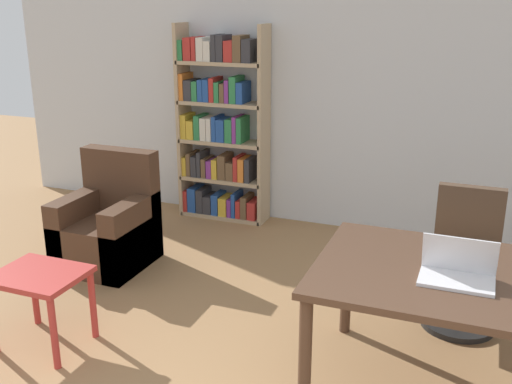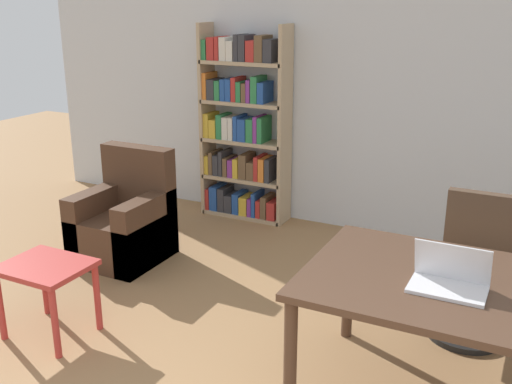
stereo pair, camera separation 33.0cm
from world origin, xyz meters
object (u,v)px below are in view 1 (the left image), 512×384
object	(u,v)px
desk	(457,288)
armchair	(109,229)
laptop	(457,271)
office_chair	(464,264)
side_table_blue	(40,286)
bookshelf	(220,131)

from	to	relation	value
desk	armchair	world-z (taller)	armchair
laptop	office_chair	world-z (taller)	laptop
side_table_blue	office_chair	bearing A→B (deg)	27.48
armchair	laptop	bearing A→B (deg)	-18.16
armchair	bookshelf	world-z (taller)	bookshelf
office_chair	armchair	world-z (taller)	office_chair
desk	side_table_blue	world-z (taller)	desk
armchair	bookshelf	bearing A→B (deg)	74.31
side_table_blue	armchair	bearing A→B (deg)	105.80
laptop	armchair	world-z (taller)	laptop
laptop	side_table_blue	bearing A→B (deg)	-172.91
desk	office_chair	world-z (taller)	office_chair
laptop	desk	bearing A→B (deg)	87.47
laptop	bookshelf	xyz separation A→B (m)	(-2.42, 2.33, 0.09)
laptop	side_table_blue	xyz separation A→B (m)	(-2.47, -0.31, -0.39)
office_chair	bookshelf	xyz separation A→B (m)	(-2.44, 1.35, 0.46)
laptop	side_table_blue	size ratio (longest dim) A/B	0.68
side_table_blue	armchair	xyz separation A→B (m)	(-0.35, 1.23, -0.11)
side_table_blue	bookshelf	size ratio (longest dim) A/B	0.28
desk	armchair	distance (m)	2.96
desk	armchair	bearing A→B (deg)	163.55
side_table_blue	armchair	world-z (taller)	armchair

